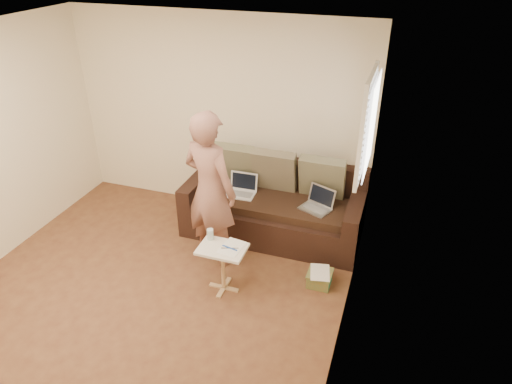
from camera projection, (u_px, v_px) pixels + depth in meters
floor at (139, 309)px, 4.75m from camera, size 4.50×4.50×0.00m
ceiling at (96, 52)px, 3.46m from camera, size 4.50×4.50×0.00m
wall_back at (219, 117)px, 5.96m from camera, size 4.00×0.00×4.00m
wall_right at (345, 243)px, 3.55m from camera, size 0.00×4.50×4.50m
window_blinds at (368, 125)px, 4.60m from camera, size 0.12×0.88×1.08m
sofa at (273, 204)px, 5.75m from camera, size 2.20×0.95×0.85m
pillow_left at (234, 163)px, 5.92m from camera, size 0.55×0.29×0.57m
pillow_mid at (274, 171)px, 5.74m from camera, size 0.55×0.27×0.57m
pillow_right at (322, 178)px, 5.58m from camera, size 0.55×0.28×0.57m
laptop_silver at (315, 210)px, 5.45m from camera, size 0.42×0.37×0.23m
laptop_white at (241, 195)px, 5.75m from camera, size 0.35×0.26×0.25m
person at (210, 190)px, 5.05m from camera, size 0.77×0.63×1.84m
side_table at (223, 269)px, 4.89m from camera, size 0.49×0.35×0.54m
drinking_glass at (210, 234)px, 4.87m from camera, size 0.07×0.07×0.12m
scissors at (230, 248)px, 4.74m from camera, size 0.20×0.16×0.02m
paper_on_table at (232, 247)px, 4.76m from camera, size 0.25×0.33×0.00m
striped_box at (319, 278)px, 5.04m from camera, size 0.26×0.26×0.17m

